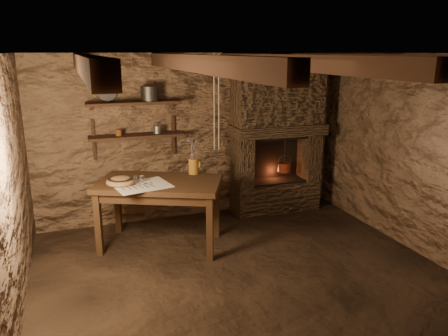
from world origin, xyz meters
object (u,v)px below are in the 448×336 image
object	(u,v)px
stoneware_jug	(194,159)
wooden_bowl	(121,182)
red_pot	(284,167)
iron_stockpot	(150,94)
work_table	(160,211)

from	to	relation	value
stoneware_jug	wooden_bowl	xyz separation A→B (m)	(-0.97, -0.19, -0.16)
red_pot	wooden_bowl	bearing A→B (deg)	-165.65
iron_stockpot	stoneware_jug	bearing A→B (deg)	-53.21
iron_stockpot	red_pot	bearing A→B (deg)	-3.42
stoneware_jug	iron_stockpot	xyz separation A→B (m)	(-0.44, 0.58, 0.80)
wooden_bowl	iron_stockpot	size ratio (longest dim) A/B	1.48
work_table	stoneware_jug	xyz separation A→B (m)	(0.50, 0.18, 0.60)
work_table	stoneware_jug	bearing A→B (deg)	45.23
work_table	red_pot	size ratio (longest dim) A/B	3.20
wooden_bowl	red_pot	size ratio (longest dim) A/B	0.64
work_table	iron_stockpot	distance (m)	1.59
red_pot	iron_stockpot	bearing A→B (deg)	176.58
work_table	stoneware_jug	size ratio (longest dim) A/B	3.70
work_table	red_pot	bearing A→B (deg)	42.34
wooden_bowl	red_pot	world-z (taller)	red_pot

